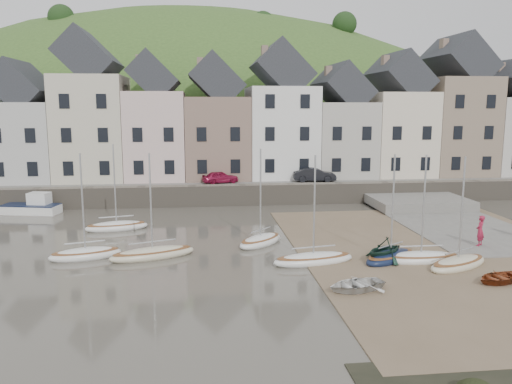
{
  "coord_description": "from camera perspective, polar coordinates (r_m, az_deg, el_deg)",
  "views": [
    {
      "loc": [
        -3.87,
        -27.98,
        8.79
      ],
      "look_at": [
        0.0,
        6.0,
        3.0
      ],
      "focal_mm": 36.25,
      "sensor_mm": 36.0,
      "label": 1
    }
  ],
  "objects": [
    {
      "name": "ground",
      "position": [
        29.58,
        1.33,
        -7.68
      ],
      "size": [
        160.0,
        160.0,
        0.0
      ],
      "primitive_type": "plane",
      "color": "#433E35",
      "rests_on": "ground"
    },
    {
      "name": "quay_land",
      "position": [
        60.64,
        -2.78,
        1.98
      ],
      "size": [
        90.0,
        30.0,
        1.5
      ],
      "primitive_type": "cube",
      "color": "#385923",
      "rests_on": "ground"
    },
    {
      "name": "quay_street",
      "position": [
        49.17,
        -1.91,
        1.14
      ],
      "size": [
        70.0,
        7.0,
        0.1
      ],
      "primitive_type": "cube",
      "color": "slate",
      "rests_on": "quay_land"
    },
    {
      "name": "seawall",
      "position": [
        45.83,
        -1.56,
        -0.31
      ],
      "size": [
        70.0,
        1.2,
        1.8
      ],
      "primitive_type": "cube",
      "color": "slate",
      "rests_on": "ground"
    },
    {
      "name": "beach",
      "position": [
        32.88,
        20.82,
        -6.49
      ],
      "size": [
        18.0,
        26.0,
        0.06
      ],
      "primitive_type": "cube",
      "color": "brown",
      "rests_on": "ground"
    },
    {
      "name": "slipway",
      "position": [
        41.56,
        20.72,
        -3.15
      ],
      "size": [
        8.0,
        18.0,
        0.12
      ],
      "primitive_type": "cube",
      "color": "slate",
      "rests_on": "ground"
    },
    {
      "name": "hillside",
      "position": [
        91.97,
        -6.97,
        -7.39
      ],
      "size": [
        134.4,
        84.0,
        84.0
      ],
      "color": "#385923",
      "rests_on": "ground"
    },
    {
      "name": "townhouse_terrace",
      "position": [
        52.31,
        -0.32,
        8.0
      ],
      "size": [
        61.05,
        8.0,
        13.93
      ],
      "color": "white",
      "rests_on": "quay_land"
    },
    {
      "name": "sailboat_0",
      "position": [
        38.13,
        -15.12,
        -3.65
      ],
      "size": [
        4.61,
        2.47,
        6.32
      ],
      "color": "white",
      "rests_on": "ground"
    },
    {
      "name": "sailboat_1",
      "position": [
        31.72,
        -18.3,
        -6.48
      ],
      "size": [
        4.35,
        2.57,
        6.32
      ],
      "color": "white",
      "rests_on": "ground"
    },
    {
      "name": "sailboat_2",
      "position": [
        30.83,
        -11.35,
        -6.65
      ],
      "size": [
        5.26,
        3.08,
        6.32
      ],
      "color": "beige",
      "rests_on": "ground"
    },
    {
      "name": "sailboat_3",
      "position": [
        33.0,
        0.5,
        -5.36
      ],
      "size": [
        3.72,
        3.74,
        6.32
      ],
      "color": "white",
      "rests_on": "ground"
    },
    {
      "name": "sailboat_4",
      "position": [
        29.35,
        6.35,
        -7.34
      ],
      "size": [
        4.93,
        2.3,
        6.32
      ],
      "color": "white",
      "rests_on": "ground"
    },
    {
      "name": "sailboat_5",
      "position": [
        30.55,
        14.62,
        -6.92
      ],
      "size": [
        4.17,
        3.45,
        6.32
      ],
      "color": "#121D3A",
      "rests_on": "ground"
    },
    {
      "name": "sailboat_6",
      "position": [
        30.83,
        17.74,
        -6.92
      ],
      "size": [
        4.64,
        1.52,
        6.32
      ],
      "color": "white",
      "rests_on": "ground"
    },
    {
      "name": "sailboat_7",
      "position": [
        30.48,
        21.42,
        -7.32
      ],
      "size": [
        4.49,
        3.31,
        6.32
      ],
      "color": "beige",
      "rests_on": "ground"
    },
    {
      "name": "motorboat_2",
      "position": [
        46.0,
        -23.4,
        -1.47
      ],
      "size": [
        4.86,
        2.72,
        1.7
      ],
      "color": "white",
      "rests_on": "ground"
    },
    {
      "name": "rowboat_white",
      "position": [
        25.39,
        10.93,
        -9.98
      ],
      "size": [
        3.26,
        2.68,
        0.59
      ],
      "primitive_type": "imported",
      "rotation": [
        0.0,
        0.0,
        -1.31
      ],
      "color": "silver",
      "rests_on": "beach"
    },
    {
      "name": "rowboat_green",
      "position": [
        30.2,
        14.0,
        -6.13
      ],
      "size": [
        3.38,
        3.25,
        1.37
      ],
      "primitive_type": "imported",
      "rotation": [
        0.0,
        0.0,
        -1.05
      ],
      "color": "#173328",
      "rests_on": "beach"
    },
    {
      "name": "rowboat_red",
      "position": [
        28.67,
        25.22,
        -8.51
      ],
      "size": [
        3.0,
        2.52,
        0.53
      ],
      "primitive_type": "imported",
      "rotation": [
        0.0,
        0.0,
        -1.26
      ],
      "color": "brown",
      "rests_on": "beach"
    },
    {
      "name": "person_red",
      "position": [
        35.02,
        23.5,
        -3.93
      ],
      "size": [
        0.82,
        0.81,
        1.91
      ],
      "primitive_type": "imported",
      "rotation": [
        0.0,
        0.0,
        3.87
      ],
      "color": "#9E1C39",
      "rests_on": "slipway"
    },
    {
      "name": "car_left",
      "position": [
        47.99,
        -3.96,
        1.65
      ],
      "size": [
        3.56,
        2.12,
        1.14
      ],
      "primitive_type": "imported",
      "rotation": [
        0.0,
        0.0,
        1.82
      ],
      "color": "#A0173E",
      "rests_on": "quay_street"
    },
    {
      "name": "car_right",
      "position": [
        49.17,
        6.47,
        1.91
      ],
      "size": [
        4.09,
        1.7,
        1.32
      ],
      "primitive_type": "imported",
      "rotation": [
        0.0,
        0.0,
        1.49
      ],
      "color": "black",
      "rests_on": "quay_street"
    }
  ]
}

